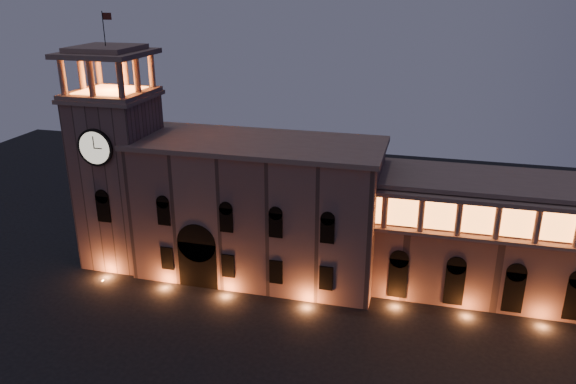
# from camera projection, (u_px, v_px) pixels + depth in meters

# --- Properties ---
(ground) EXTENTS (160.00, 160.00, 0.00)m
(ground) POSITION_uv_depth(u_px,v_px,m) (211.00, 380.00, 53.39)
(ground) COLOR black
(ground) RESTS_ON ground
(government_building) EXTENTS (30.80, 12.80, 17.60)m
(government_building) POSITION_uv_depth(u_px,v_px,m) (257.00, 209.00, 70.70)
(government_building) COLOR #7D5B51
(government_building) RESTS_ON ground
(clock_tower) EXTENTS (9.80, 9.80, 32.40)m
(clock_tower) POSITION_uv_depth(u_px,v_px,m) (119.00, 171.00, 72.85)
(clock_tower) COLOR #7D5B51
(clock_tower) RESTS_ON ground
(colonnade_wing) EXTENTS (40.60, 11.50, 14.50)m
(colonnade_wing) POSITION_uv_depth(u_px,v_px,m) (543.00, 242.00, 65.01)
(colonnade_wing) COLOR brown
(colonnade_wing) RESTS_ON ground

